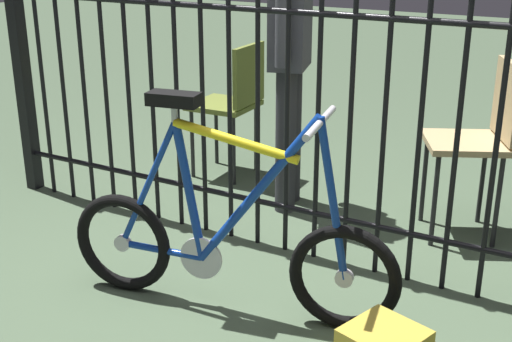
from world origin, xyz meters
name	(u,v)px	position (x,y,z in m)	size (l,w,h in m)	color
ground_plane	(242,315)	(0.00, 0.00, 0.00)	(20.00, 20.00, 0.00)	#465841
iron_fence	(300,116)	(-0.06, 0.61, 0.67)	(3.64, 0.07, 1.34)	black
bicycle	(227,242)	(-0.08, 0.03, 0.30)	(1.36, 0.42, 0.88)	black
chair_tan	(482,131)	(0.62, 1.23, 0.54)	(0.49, 0.49, 0.88)	black
chair_olive	(234,97)	(-0.86, 1.37, 0.50)	(0.38, 0.37, 0.82)	black
person_visitor	(290,41)	(-0.36, 1.11, 0.91)	(0.26, 0.46, 1.54)	#2D2D33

